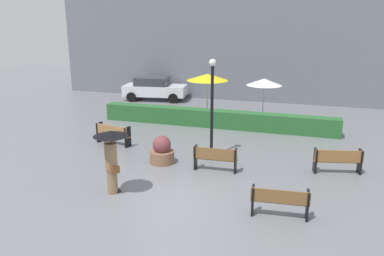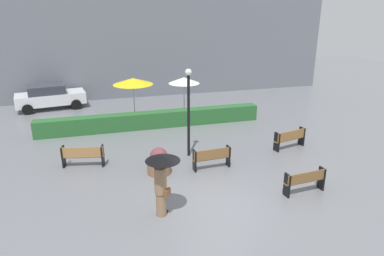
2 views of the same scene
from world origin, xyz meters
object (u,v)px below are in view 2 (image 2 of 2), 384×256
at_px(bench_far_left, 83,155).
at_px(patio_umbrella_white, 184,80).
at_px(bench_mid_center, 212,157).
at_px(lamp_post, 189,104).
at_px(bench_near_right, 305,180).
at_px(patio_umbrella_yellow, 133,81).
at_px(bench_far_right, 290,138).
at_px(planter_pot, 159,162).
at_px(pedestrian_with_umbrella, 162,176).
at_px(parked_car, 50,96).

height_order(bench_far_left, patio_umbrella_white, patio_umbrella_white).
distance_m(bench_mid_center, lamp_post, 2.48).
height_order(bench_near_right, patio_umbrella_yellow, patio_umbrella_yellow).
height_order(bench_far_right, bench_far_left, bench_far_right).
height_order(bench_mid_center, patio_umbrella_white, patio_umbrella_white).
height_order(bench_mid_center, planter_pot, planter_pot).
bearing_deg(patio_umbrella_yellow, bench_mid_center, -72.44).
bearing_deg(bench_far_right, patio_umbrella_yellow, 137.05).
height_order(bench_far_right, lamp_post, lamp_post).
bearing_deg(bench_near_right, bench_far_right, 66.43).
bearing_deg(bench_far_left, bench_far_right, -3.53).
distance_m(lamp_post, patio_umbrella_white, 5.89).
bearing_deg(planter_pot, lamp_post, 40.67).
xyz_separation_m(bench_mid_center, patio_umbrella_yellow, (-2.24, 7.07, 1.82)).
relative_size(bench_mid_center, bench_near_right, 1.00).
relative_size(bench_near_right, patio_umbrella_yellow, 0.64).
relative_size(pedestrian_with_umbrella, patio_umbrella_white, 0.87).
relative_size(bench_near_right, patio_umbrella_white, 0.68).
height_order(bench_mid_center, patio_umbrella_yellow, patio_umbrella_yellow).
height_order(bench_mid_center, lamp_post, lamp_post).
bearing_deg(patio_umbrella_yellow, bench_far_right, -42.95).
relative_size(bench_mid_center, pedestrian_with_umbrella, 0.77).
bearing_deg(patio_umbrella_yellow, patio_umbrella_white, 4.51).
bearing_deg(bench_mid_center, patio_umbrella_white, 84.20).
relative_size(bench_far_right, planter_pot, 1.57).
xyz_separation_m(bench_mid_center, planter_pot, (-2.14, 0.20, -0.06)).
xyz_separation_m(bench_near_right, planter_pot, (-4.65, 2.96, -0.05)).
distance_m(planter_pot, lamp_post, 2.83).
bearing_deg(bench_near_right, bench_mid_center, 132.39).
height_order(bench_far_left, pedestrian_with_umbrella, pedestrian_with_umbrella).
bearing_deg(planter_pot, bench_far_right, 7.93).
height_order(bench_far_right, bench_near_right, bench_far_right).
bearing_deg(planter_pot, bench_mid_center, -5.39).
distance_m(pedestrian_with_umbrella, lamp_post, 4.90).
bearing_deg(planter_pot, bench_near_right, -32.46).
relative_size(bench_far_right, bench_far_left, 0.97).
xyz_separation_m(pedestrian_with_umbrella, parked_car, (-4.55, 14.11, -0.57)).
relative_size(bench_near_right, lamp_post, 0.42).
height_order(patio_umbrella_white, parked_car, patio_umbrella_white).
height_order(bench_far_right, patio_umbrella_white, patio_umbrella_white).
bearing_deg(bench_mid_center, pedestrian_with_umbrella, -132.94).
distance_m(bench_near_right, planter_pot, 5.51).
bearing_deg(patio_umbrella_white, planter_pot, -112.05).
bearing_deg(bench_far_left, patio_umbrella_yellow, 62.74).
relative_size(bench_far_left, patio_umbrella_yellow, 0.69).
height_order(bench_far_left, parked_car, parked_car).
bearing_deg(bench_far_left, patio_umbrella_white, 44.40).
distance_m(bench_far_left, patio_umbrella_yellow, 6.36).
bearing_deg(patio_umbrella_white, patio_umbrella_yellow, -175.49).
height_order(bench_far_right, parked_car, parked_car).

